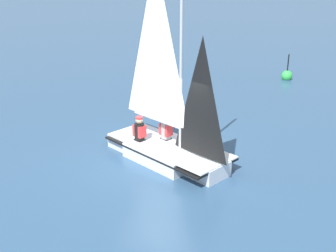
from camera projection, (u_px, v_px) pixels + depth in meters
ground_plane at (168, 159)px, 12.33m from camera, size 260.00×260.00×0.00m
sailboat_main at (167, 135)px, 12.08m from camera, size 3.13×4.16×5.74m
sailor_helm at (166, 132)px, 12.56m from camera, size 0.40×0.42×1.16m
sailor_crew at (139, 134)px, 12.46m from camera, size 0.40×0.42×1.16m
buoy_marker at (287, 76)px, 20.79m from camera, size 0.53×0.53×1.33m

